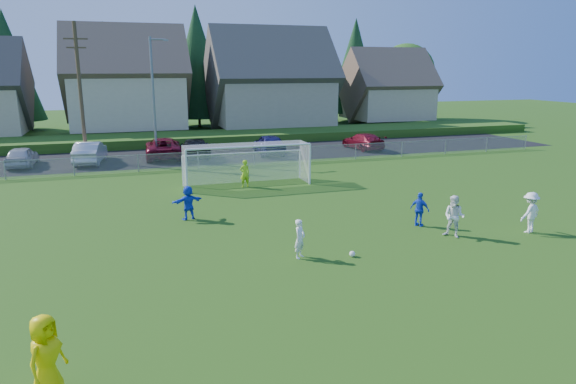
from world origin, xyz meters
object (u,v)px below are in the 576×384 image
referee (46,358)px  soccer_goal (246,158)px  car_e (269,144)px  car_d (195,148)px  player_white_b (454,217)px  player_blue_a (420,209)px  goalkeeper (245,173)px  player_blue_b (188,203)px  car_c (163,148)px  player_white_a (300,239)px  car_g (363,141)px  car_a (22,156)px  player_white_c (530,212)px  car_b (90,152)px  soccer_ball (352,254)px

referee → soccer_goal: (8.74, 18.68, 0.67)m
car_e → car_d: bearing=1.7°
player_white_b → player_blue_a: (-0.50, 1.76, -0.12)m
soccer_goal → goalkeeper: bearing=-111.7°
player_blue_b → car_c: bearing=-107.6°
player_white_a → car_g: bearing=14.1°
player_white_a → player_blue_b: (-3.25, 6.25, 0.06)m
car_c → car_e: car_e is taller
player_blue_b → car_c: player_blue_b is taller
player_blue_a → player_white_b: bearing=164.9°
player_white_a → car_a: bearing=74.1°
player_white_c → car_b: size_ratio=0.36×
referee → car_e: referee is taller
player_white_b → car_d: 23.67m
car_c → goalkeeper: bearing=110.6°
car_a → player_white_c: bearing=136.9°
car_c → referee: bearing=83.8°
player_blue_b → goalkeeper: 6.94m
soccer_ball → car_d: size_ratio=0.04×
soccer_goal → car_a: bearing=142.4°
referee → player_white_a: size_ratio=1.31×
soccer_ball → car_c: size_ratio=0.04×
player_white_c → car_d: (-10.84, 22.94, -0.12)m
soccer_ball → player_white_a: 2.05m
car_d → car_g: car_d is taller
goalkeeper → car_a: 17.53m
car_a → soccer_goal: 17.38m
car_b → car_c: (5.30, 0.60, -0.01)m
player_white_c → player_blue_a: (-3.94, 2.23, -0.12)m
car_e → soccer_goal: soccer_goal is taller
soccer_ball → player_blue_b: player_blue_b is taller
referee → player_blue_b: (4.51, 12.46, -0.16)m
player_blue_a → player_blue_b: (-9.55, 4.21, 0.03)m
car_e → player_white_c: bearing=105.0°
soccer_ball → player_blue_b: (-5.13, 6.77, 0.68)m
player_white_c → car_g: (3.50, 23.01, -0.19)m
referee → player_blue_b: referee is taller
player_white_b → car_c: (-9.73, 23.30, -0.09)m
player_white_a → soccer_goal: soccer_goal is taller
car_d → soccer_goal: (1.58, -10.29, 0.87)m
referee → player_blue_a: size_ratio=1.26×
player_white_b → player_white_c: (3.44, -0.46, -0.00)m
car_e → soccer_goal: (-4.34, -10.16, 0.80)m
player_white_a → referee: bearing=173.9°
player_blue_a → player_blue_b: size_ratio=0.96×
car_c → car_e: 8.30m
car_c → player_white_b: bearing=115.7°
player_white_b → car_b: bearing=177.5°
referee → car_c: size_ratio=0.34×
player_white_a → car_b: size_ratio=0.30×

